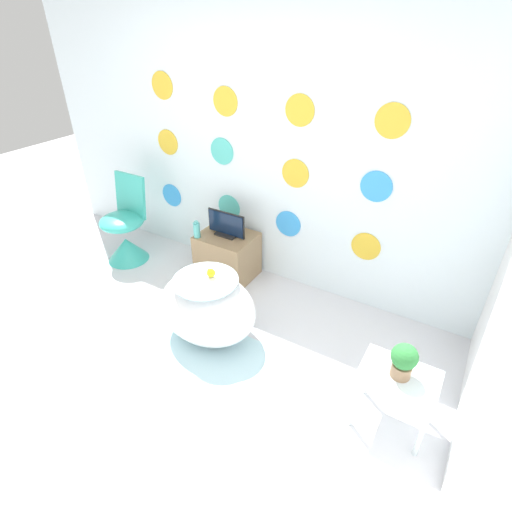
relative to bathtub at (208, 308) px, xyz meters
name	(u,v)px	position (x,y,z in m)	size (l,w,h in m)	color
ground_plane	(130,388)	(-0.16, -0.73, -0.29)	(12.00, 12.00, 0.00)	silver
wall_back_dotted	(260,143)	(-0.16, 1.07, 1.01)	(5.04, 0.05, 2.60)	white
rug	(193,347)	(-0.03, -0.18, -0.28)	(1.40, 0.65, 0.01)	silver
bathtub	(208,308)	(0.00, 0.00, 0.00)	(0.81, 0.61, 0.57)	white
rubber_duck	(211,273)	(0.03, 0.04, 0.32)	(0.07, 0.07, 0.08)	yellow
chair	(125,235)	(-1.45, 0.51, 0.00)	(0.45, 0.45, 0.89)	#38B2A3
tv_cabinet	(227,255)	(-0.36, 0.80, -0.06)	(0.53, 0.44, 0.45)	#8E704C
tv	(226,225)	(-0.36, 0.80, 0.27)	(0.40, 0.12, 0.24)	black
vase	(197,230)	(-0.58, 0.63, 0.24)	(0.06, 0.06, 0.17)	#51B2AD
side_table	(397,384)	(1.48, -0.05, 0.07)	(0.46, 0.34, 0.43)	silver
potted_plant_left	(404,360)	(1.48, -0.05, 0.27)	(0.16, 0.16, 0.23)	#8C6B4C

